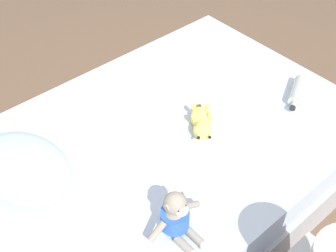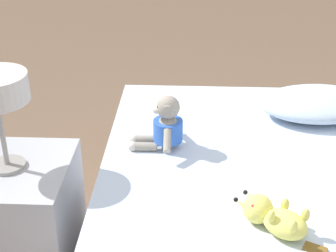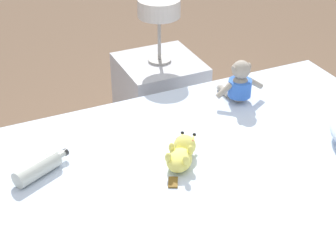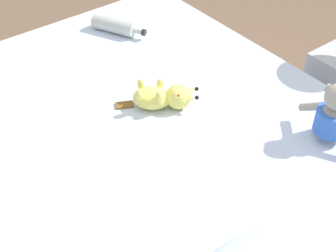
# 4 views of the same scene
# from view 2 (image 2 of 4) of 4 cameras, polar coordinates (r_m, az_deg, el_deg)

# --- Properties ---
(pillow) EXTENTS (0.59, 0.44, 0.12)m
(pillow) POSITION_cam_2_polar(r_m,az_deg,el_deg) (2.47, 16.50, 2.45)
(pillow) COLOR silver
(pillow) RESTS_ON bed
(plush_monkey) EXTENTS (0.23, 0.29, 0.24)m
(plush_monkey) POSITION_cam_2_polar(r_m,az_deg,el_deg) (2.08, -0.30, -0.08)
(plush_monkey) COLOR #9E9384
(plush_monkey) RESTS_ON bed
(plush_yellow_creature) EXTENTS (0.29, 0.25, 0.10)m
(plush_yellow_creature) POSITION_cam_2_polar(r_m,az_deg,el_deg) (1.70, 11.76, -9.97)
(plush_yellow_creature) COLOR #EAE066
(plush_yellow_creature) RESTS_ON bed
(nightstand) EXTENTS (0.48, 0.48, 0.47)m
(nightstand) POSITION_cam_2_polar(r_m,az_deg,el_deg) (2.22, -16.68, -9.56)
(nightstand) COLOR #B2B2B7
(nightstand) RESTS_ON ground_plane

